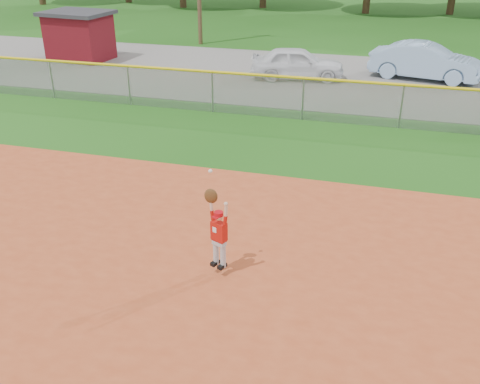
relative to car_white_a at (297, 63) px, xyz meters
The scene contains 7 objects.
ground 15.56m from the car_white_a, 85.70° to the right, with size 120.00×120.00×0.00m, color #1C5413.
parking_strip 1.46m from the car_white_a, 23.42° to the left, with size 44.00×10.00×0.03m, color slate.
car_white_a is the anchor object (origin of this frame).
car_blue 5.67m from the car_white_a, 15.18° to the left, with size 1.66×4.75×1.57m, color #9BBFE8.
utility_shed 11.39m from the car_white_a, behind, with size 3.47×2.83×2.41m.
outfield_fence 5.62m from the car_white_a, 78.04° to the right, with size 40.06×0.10×1.55m.
ballplayer 15.33m from the car_white_a, 85.72° to the right, with size 0.53×0.35×2.02m.
Camera 1 is at (2.72, -8.12, 6.18)m, focal length 40.00 mm.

